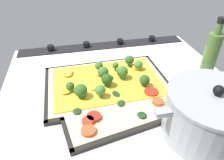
# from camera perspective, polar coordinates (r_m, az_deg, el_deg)

# --- Properties ---
(ground_plane) EXTENTS (0.77, 0.71, 0.03)m
(ground_plane) POSITION_cam_1_polar(r_m,az_deg,el_deg) (0.69, 2.41, -3.30)
(ground_plane) COLOR silver
(stove_control_panel) EXTENTS (0.74, 0.07, 0.03)m
(stove_control_panel) POSITION_cam_1_polar(r_m,az_deg,el_deg) (0.95, -2.35, 9.62)
(stove_control_panel) COLOR black
(stove_control_panel) RESTS_ON ground_plane
(baking_tray_front) EXTENTS (0.41, 0.29, 0.01)m
(baking_tray_front) POSITION_cam_1_polar(r_m,az_deg,el_deg) (0.69, -1.36, -1.21)
(baking_tray_front) COLOR black
(baking_tray_front) RESTS_ON ground_plane
(broccoli_pizza) EXTENTS (0.39, 0.27, 0.06)m
(broccoli_pizza) POSITION_cam_1_polar(r_m,az_deg,el_deg) (0.69, -1.27, -0.13)
(broccoli_pizza) COLOR beige
(broccoli_pizza) RESTS_ON baking_tray_front
(baking_tray_back) EXTENTS (0.36, 0.27, 0.01)m
(baking_tray_back) POSITION_cam_1_polar(r_m,az_deg,el_deg) (0.61, 1.46, -7.50)
(baking_tray_back) COLOR black
(baking_tray_back) RESTS_ON ground_plane
(veggie_pizza_back) EXTENTS (0.33, 0.24, 0.02)m
(veggie_pizza_back) POSITION_cam_1_polar(r_m,az_deg,el_deg) (0.60, 1.54, -7.22)
(veggie_pizza_back) COLOR #C6C18C
(veggie_pizza_back) RESTS_ON baking_tray_back
(cooking_pot) EXTENTS (0.29, 0.22, 0.15)m
(cooking_pot) POSITION_cam_1_polar(r_m,az_deg,el_deg) (0.55, 25.27, -8.63)
(cooking_pot) COLOR gray
(cooking_pot) RESTS_ON ground_plane
(oil_bottle) EXTENTS (0.04, 0.04, 0.22)m
(oil_bottle) POSITION_cam_1_polar(r_m,az_deg,el_deg) (0.75, 25.45, 5.98)
(oil_bottle) COLOR #476B2D
(oil_bottle) RESTS_ON ground_plane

